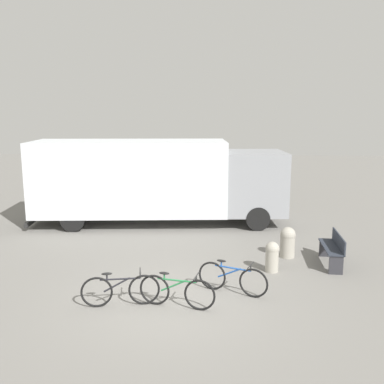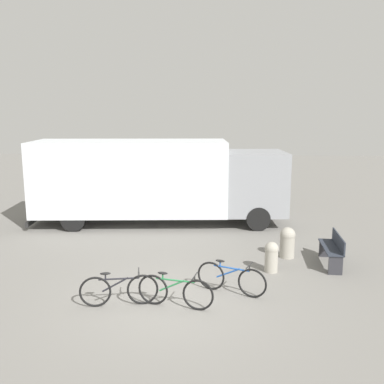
# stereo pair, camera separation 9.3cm
# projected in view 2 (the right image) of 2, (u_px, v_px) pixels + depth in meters

# --- Properties ---
(ground_plane) EXTENTS (60.00, 60.00, 0.00)m
(ground_plane) POSITION_uv_depth(u_px,v_px,m) (168.00, 301.00, 9.08)
(ground_plane) COLOR slate
(delivery_truck) EXTENTS (8.96, 2.81, 2.95)m
(delivery_truck) POSITION_uv_depth(u_px,v_px,m) (156.00, 179.00, 15.05)
(delivery_truck) COLOR silver
(delivery_truck) RESTS_ON ground
(park_bench) EXTENTS (0.49, 1.44, 0.84)m
(park_bench) POSITION_uv_depth(u_px,v_px,m) (333.00, 248.00, 11.10)
(park_bench) COLOR #282D38
(park_bench) RESTS_ON ground
(bicycle_near) EXTENTS (1.61, 0.46, 0.74)m
(bicycle_near) POSITION_uv_depth(u_px,v_px,m) (119.00, 290.00, 8.83)
(bicycle_near) COLOR black
(bicycle_near) RESTS_ON ground
(bicycle_middle) EXTENTS (1.60, 0.50, 0.74)m
(bicycle_middle) POSITION_uv_depth(u_px,v_px,m) (175.00, 291.00, 8.76)
(bicycle_middle) COLOR black
(bicycle_middle) RESTS_ON ground
(bicycle_far) EXTENTS (1.52, 0.70, 0.74)m
(bicycle_far) POSITION_uv_depth(u_px,v_px,m) (231.00, 278.00, 9.42)
(bicycle_far) COLOR black
(bicycle_far) RESTS_ON ground
(bollard_near_bench) EXTENTS (0.34, 0.34, 0.77)m
(bollard_near_bench) POSITION_uv_depth(u_px,v_px,m) (271.00, 256.00, 10.68)
(bollard_near_bench) COLOR #9E998C
(bollard_near_bench) RESTS_ON ground
(bollard_far_bench) EXTENTS (0.42, 0.42, 0.85)m
(bollard_far_bench) POSITION_uv_depth(u_px,v_px,m) (287.00, 241.00, 11.73)
(bollard_far_bench) COLOR #9E998C
(bollard_far_bench) RESTS_ON ground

